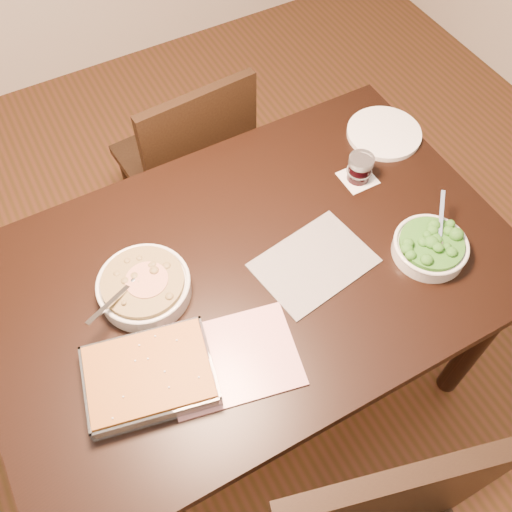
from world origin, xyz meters
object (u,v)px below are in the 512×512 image
chair_far (190,162)px  dinner_plate (384,133)px  broccoli_bowl (430,247)px  wine_tumbler (360,168)px  baking_dish (149,376)px  stew_bowl (144,286)px  table (250,287)px

chair_far → dinner_plate: bearing=135.3°
broccoli_bowl → chair_far: bearing=111.8°
wine_tumbler → chair_far: 0.69m
broccoli_bowl → dinner_plate: 0.45m
baking_dish → wine_tumbler: (0.78, 0.28, 0.02)m
wine_tumbler → chair_far: chair_far is taller
stew_bowl → dinner_plate: (0.87, 0.17, -0.02)m
table → broccoli_bowl: (0.44, -0.19, 0.12)m
wine_tumbler → stew_bowl: bearing=-175.0°
table → wine_tumbler: bearing=16.0°
wine_tumbler → chair_far: bearing=121.1°
chair_far → baking_dish: bearing=56.9°
stew_bowl → wine_tumbler: 0.70m
broccoli_bowl → dinner_plate: broccoli_bowl is taller
chair_far → table: bearing=76.8°
chair_far → stew_bowl: bearing=53.7°
baking_dish → chair_far: chair_far is taller
table → dinner_plate: dinner_plate is taller
wine_tumbler → dinner_plate: size_ratio=0.36×
table → baking_dish: 0.40m
stew_bowl → wine_tumbler: (0.70, 0.06, 0.01)m
stew_bowl → chair_far: chair_far is taller
dinner_plate → chair_far: 0.70m
wine_tumbler → baking_dish: bearing=-159.9°
table → wine_tumbler: (0.43, 0.12, 0.14)m
table → dinner_plate: (0.60, 0.23, 0.10)m
dinner_plate → chair_far: size_ratio=0.26×
table → baking_dish: baking_dish is taller
table → wine_tumbler: 0.47m
table → dinner_plate: size_ratio=6.09×
stew_bowl → wine_tumbler: stew_bowl is taller
broccoli_bowl → wine_tumbler: bearing=92.7°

